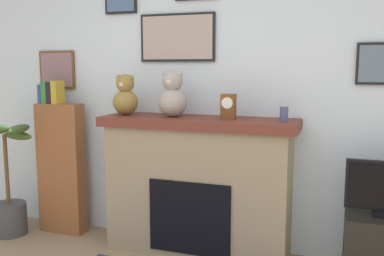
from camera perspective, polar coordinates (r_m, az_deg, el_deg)
back_wall at (r=3.71m, az=3.48°, el=4.03°), size 5.20×0.15×2.60m
fireplace at (r=3.59m, az=0.83°, el=-7.74°), size 1.63×0.50×1.16m
bookshelf at (r=4.23m, az=-17.16°, el=-4.70°), size 0.45×0.16×1.45m
potted_plant at (r=4.39m, az=-23.41°, el=-8.11°), size 0.43×0.46×1.08m
candle_jar at (r=3.30m, az=12.25°, el=1.85°), size 0.06×0.06×0.11m
mantel_clock at (r=3.38m, az=4.90°, el=2.89°), size 0.11×0.08×0.20m
teddy_bear_tan at (r=3.71m, az=-8.93°, el=4.17°), size 0.22×0.22×0.35m
teddy_bear_cream at (r=3.52m, az=-2.62°, el=4.31°), size 0.24×0.24×0.38m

